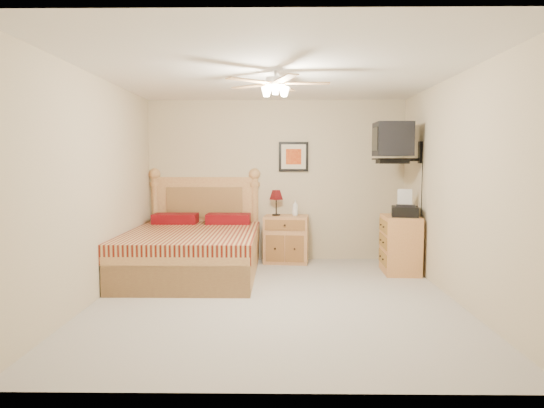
{
  "coord_description": "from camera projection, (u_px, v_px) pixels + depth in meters",
  "views": [
    {
      "loc": [
        0.03,
        -5.36,
        1.54
      ],
      "look_at": [
        -0.05,
        0.9,
        1.0
      ],
      "focal_mm": 32.0,
      "sensor_mm": 36.0,
      "label": 1
    }
  ],
  "objects": [
    {
      "name": "magazine_lower",
      "position": [
        396.0,
        213.0,
        6.94
      ],
      "size": [
        0.26,
        0.31,
        0.03
      ],
      "primitive_type": "imported",
      "rotation": [
        0.0,
        0.0,
        0.23
      ],
      "color": "beige",
      "rests_on": "dresser"
    },
    {
      "name": "nightstand",
      "position": [
        286.0,
        239.0,
        7.43
      ],
      "size": [
        0.71,
        0.56,
        0.72
      ],
      "primitive_type": "cube",
      "rotation": [
        0.0,
        0.0,
        -0.1
      ],
      "color": "#AC733D",
      "rests_on": "ground"
    },
    {
      "name": "floor",
      "position": [
        275.0,
        299.0,
        5.47
      ],
      "size": [
        4.5,
        4.5,
        0.0
      ],
      "primitive_type": "plane",
      "color": "#A69F96",
      "rests_on": "ground"
    },
    {
      "name": "lotion_bottle",
      "position": [
        295.0,
        208.0,
        7.44
      ],
      "size": [
        0.1,
        0.1,
        0.24
      ],
      "primitive_type": "imported",
      "rotation": [
        0.0,
        0.0,
        0.1
      ],
      "color": "white",
      "rests_on": "nightstand"
    },
    {
      "name": "fax_machine",
      "position": [
        405.0,
        203.0,
        6.59
      ],
      "size": [
        0.42,
        0.43,
        0.37
      ],
      "primitive_type": null,
      "rotation": [
        0.0,
        0.0,
        -0.21
      ],
      "color": "black",
      "rests_on": "dresser"
    },
    {
      "name": "ceiling_fan",
      "position": [
        275.0,
        83.0,
        5.07
      ],
      "size": [
        1.14,
        1.14,
        0.28
      ],
      "primitive_type": null,
      "color": "white",
      "rests_on": "ceiling"
    },
    {
      "name": "wall_front",
      "position": [
        273.0,
        207.0,
        3.12
      ],
      "size": [
        4.0,
        0.04,
        2.5
      ],
      "primitive_type": "cube",
      "color": "#C1B18E",
      "rests_on": "ground"
    },
    {
      "name": "table_lamp",
      "position": [
        276.0,
        203.0,
        7.45
      ],
      "size": [
        0.23,
        0.23,
        0.39
      ],
      "primitive_type": null,
      "rotation": [
        0.0,
        0.0,
        -0.1
      ],
      "color": "#5C0E11",
      "rests_on": "nightstand"
    },
    {
      "name": "wall_left",
      "position": [
        96.0,
        188.0,
        5.39
      ],
      "size": [
        0.04,
        4.5,
        2.5
      ],
      "primitive_type": "cube",
      "color": "#C1B18E",
      "rests_on": "ground"
    },
    {
      "name": "wall_tv",
      "position": [
        404.0,
        142.0,
        6.63
      ],
      "size": [
        0.56,
        0.46,
        0.58
      ],
      "primitive_type": null,
      "color": "black",
      "rests_on": "wall_right"
    },
    {
      "name": "dresser",
      "position": [
        400.0,
        244.0,
        6.73
      ],
      "size": [
        0.5,
        0.69,
        0.8
      ],
      "primitive_type": "cube",
      "rotation": [
        0.0,
        0.0,
        -0.04
      ],
      "color": "#B9763D",
      "rests_on": "ground"
    },
    {
      "name": "bed",
      "position": [
        192.0,
        223.0,
        6.54
      ],
      "size": [
        1.71,
        2.24,
        1.45
      ],
      "primitive_type": null,
      "rotation": [
        0.0,
        0.0,
        -0.0
      ],
      "color": "#B4774B",
      "rests_on": "ground"
    },
    {
      "name": "wall_right",
      "position": [
        457.0,
        188.0,
        5.34
      ],
      "size": [
        0.04,
        4.5,
        2.5
      ],
      "primitive_type": "cube",
      "color": "#C1B18E",
      "rests_on": "ground"
    },
    {
      "name": "wall_back",
      "position": [
        276.0,
        180.0,
        7.6
      ],
      "size": [
        4.0,
        0.04,
        2.5
      ],
      "primitive_type": "cube",
      "color": "#C1B18E",
      "rests_on": "ground"
    },
    {
      "name": "framed_picture",
      "position": [
        294.0,
        157.0,
        7.55
      ],
      "size": [
        0.46,
        0.04,
        0.46
      ],
      "primitive_type": "cube",
      "color": "black",
      "rests_on": "wall_back"
    },
    {
      "name": "magazine_upper",
      "position": [
        398.0,
        212.0,
        6.92
      ],
      "size": [
        0.25,
        0.31,
        0.02
      ],
      "primitive_type": "imported",
      "rotation": [
        0.0,
        0.0,
        0.22
      ],
      "color": "gray",
      "rests_on": "magazine_lower"
    },
    {
      "name": "ceiling",
      "position": [
        275.0,
        73.0,
        5.25
      ],
      "size": [
        4.0,
        4.5,
        0.04
      ],
      "primitive_type": "cube",
      "color": "white",
      "rests_on": "ground"
    }
  ]
}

